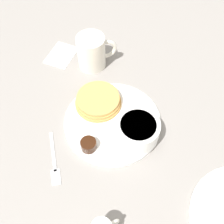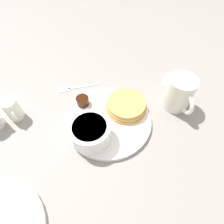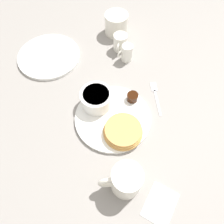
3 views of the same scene
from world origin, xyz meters
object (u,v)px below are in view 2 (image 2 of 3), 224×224
Objects in this scene: fork at (74,88)px; coffee_mug at (179,94)px; bowl at (90,131)px; plate at (108,120)px; creamer_pitcher_near at (13,110)px.

coffee_mug is at bearing 177.79° from fork.
fork is (0.10, -0.17, -0.04)m from bowl.
bowl is at bearing 120.99° from fork.
bowl is at bearing 64.71° from plate.
coffee_mug is at bearing -163.83° from creamer_pitcher_near.
plate is at bearing 27.22° from coffee_mug.
coffee_mug is 0.83× the size of fork.
bowl is 0.27m from coffee_mug.
creamer_pitcher_near is at bearing -7.93° from bowl.
coffee_mug is at bearing -143.40° from bowl.
plate reaches higher than fork.
bowl is 0.78× the size of fork.
bowl is at bearing 36.60° from coffee_mug.
fork is (0.32, -0.01, -0.05)m from coffee_mug.
coffee_mug is 1.59× the size of creamer_pitcher_near.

